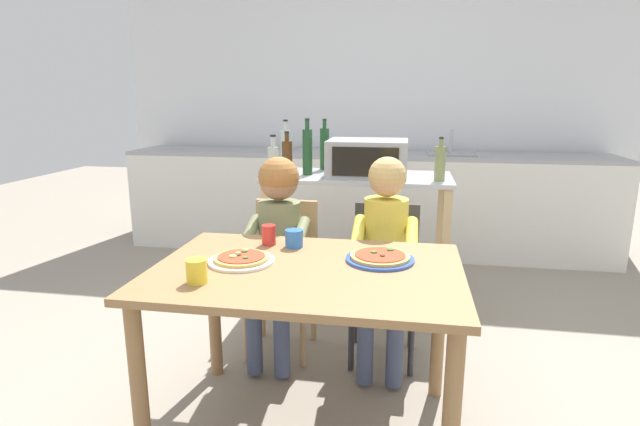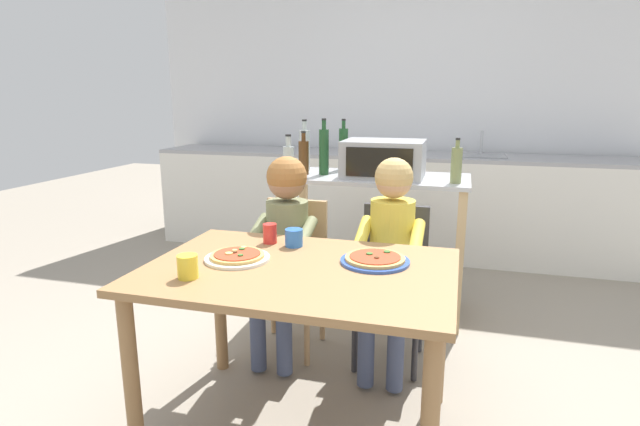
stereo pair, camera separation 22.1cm
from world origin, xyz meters
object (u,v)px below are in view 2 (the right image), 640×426
dining_chair_left (292,264)px  pizza_plate_blue_rimmed (375,260)px  kitchen_island_cart (373,221)px  bottle_squat_spirits (304,157)px  drinking_cup_yellow (188,267)px  drinking_cup_red (270,233)px  bottle_tall_green_wine (305,149)px  child_in_olive_shirt (284,230)px  toaster_oven (384,159)px  bottle_slim_sauce (456,165)px  bottle_brown_beer (343,148)px  drinking_cup_blue (294,238)px  dining_table (299,292)px  bottle_dark_olive_oil (289,160)px  dining_chair_right (392,273)px  pizza_plate_white (237,257)px  bottle_clear_vinegar (324,151)px

dining_chair_left → pizza_plate_blue_rimmed: dining_chair_left is taller
kitchen_island_cart → bottle_squat_spirits: size_ratio=4.24×
drinking_cup_yellow → drinking_cup_red: (0.13, 0.50, 0.00)m
bottle_tall_green_wine → child_in_olive_shirt: bearing=-79.6°
toaster_oven → bottle_slim_sauce: size_ratio=1.88×
bottle_brown_beer → drinking_cup_blue: bearing=-86.7°
bottle_brown_beer → dining_table: 1.59m
drinking_cup_yellow → drinking_cup_red: drinking_cup_red is taller
dining_table → drinking_cup_red: drinking_cup_red is taller
toaster_oven → dining_table: size_ratio=0.40×
bottle_slim_sauce → pizza_plate_blue_rimmed: bottle_slim_sauce is taller
kitchen_island_cart → drinking_cup_blue: size_ratio=14.57×
toaster_oven → bottle_tall_green_wine: 0.58m
bottle_dark_olive_oil → dining_table: bearing=-68.9°
bottle_tall_green_wine → dining_chair_left: size_ratio=0.42×
bottle_tall_green_wine → drinking_cup_yellow: (0.07, -1.67, -0.26)m
toaster_oven → drinking_cup_red: 1.10m
bottle_tall_green_wine → dining_chair_right: bottle_tall_green_wine is taller
bottle_squat_spirits → bottle_slim_sauce: 0.94m
bottle_brown_beer → child_in_olive_shirt: bottle_brown_beer is taller
pizza_plate_white → dining_chair_left: bearing=90.0°
bottle_slim_sauce → bottle_tall_green_wine: size_ratio=0.77×
bottle_slim_sauce → bottle_clear_vinegar: bottle_clear_vinegar is taller
bottle_squat_spirits → bottle_slim_sauce: size_ratio=1.06×
dining_table → dining_chair_right: 0.77m
kitchen_island_cart → pizza_plate_blue_rimmed: size_ratio=4.17×
pizza_plate_white → pizza_plate_blue_rimmed: (0.55, 0.12, 0.00)m
kitchen_island_cart → dining_table: bearing=-93.0°
pizza_plate_blue_rimmed → dining_chair_right: bearing=90.0°
bottle_clear_vinegar → drinking_cup_red: size_ratio=3.94×
toaster_oven → pizza_plate_blue_rimmed: 1.19m
bottle_brown_beer → dining_chair_right: 1.09m
bottle_slim_sauce → drinking_cup_blue: bottle_slim_sauce is taller
dining_chair_left → drinking_cup_yellow: bearing=-95.3°
bottle_squat_spirits → bottle_slim_sauce: (0.94, -0.07, -0.01)m
bottle_slim_sauce → drinking_cup_yellow: (-0.92, -1.41, -0.23)m
dining_table → dining_chair_right: bearing=68.5°
bottle_clear_vinegar → drinking_cup_red: bottle_clear_vinegar is taller
bottle_tall_green_wine → toaster_oven: bearing=-15.8°
pizza_plate_blue_rimmed → drinking_cup_blue: 0.41m
kitchen_island_cart → bottle_brown_beer: bottle_brown_beer is taller
drinking_cup_blue → bottle_clear_vinegar: bearing=97.9°
toaster_oven → bottle_slim_sauce: bottle_slim_sauce is taller
child_in_olive_shirt → dining_table: bearing=-64.9°
bottle_brown_beer → dining_table: bearing=-83.2°
kitchen_island_cart → drinking_cup_yellow: (-0.43, -1.54, 0.17)m
kitchen_island_cart → dining_table: size_ratio=0.97×
dining_table → child_in_olive_shirt: child_in_olive_shirt is taller
bottle_tall_green_wine → drinking_cup_red: bearing=-80.2°
toaster_oven → pizza_plate_white: size_ratio=1.83×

